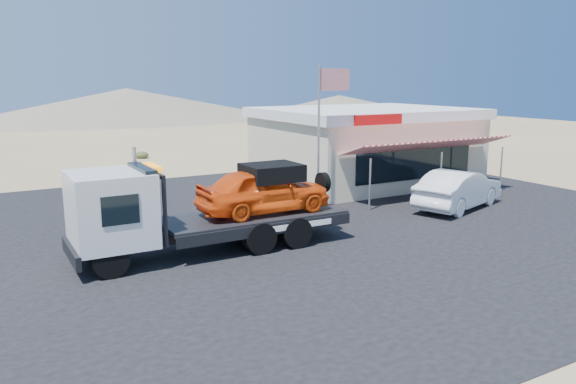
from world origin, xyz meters
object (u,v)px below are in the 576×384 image
Objects in this scene: white_sedan at (459,189)px; jerky_store at (365,144)px; tow_truck at (207,203)px; flagpole at (324,120)px.

white_sedan is 7.36m from jerky_store.
white_sedan is at bearing -93.82° from jerky_store.
jerky_store is at bearing 32.41° from tow_truck.
jerky_store is at bearing -22.01° from white_sedan.
tow_truck is 0.84× the size of jerky_store.
white_sedan is at bearing 1.87° from tow_truck.
jerky_store is (12.01, 7.63, 0.41)m from tow_truck.
jerky_store is at bearing 38.79° from flagpole.
tow_truck is 14.23m from jerky_store.
jerky_store reaches higher than tow_truck.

